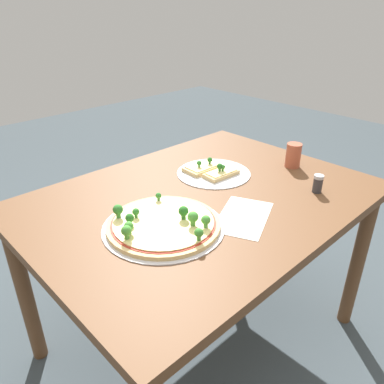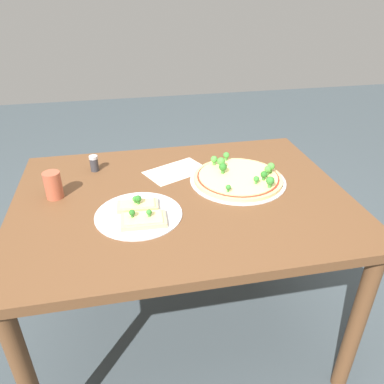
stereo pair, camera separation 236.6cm
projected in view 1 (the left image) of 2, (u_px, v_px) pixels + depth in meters
The scene contains 7 objects.
ground_plane at pixel (200, 335), 1.74m from camera, with size 8.00×8.00×0.00m, color #3D474C.
dining_table at pixel (202, 215), 1.44m from camera, with size 1.28×0.95×0.74m.
pizza_tray_whole at pixel (163, 224), 1.19m from camera, with size 0.39×0.39×0.07m.
pizza_tray_slice at pixel (212, 171), 1.57m from camera, with size 0.31×0.31×0.06m.
drinking_cup at pixel (293, 155), 1.62m from camera, with size 0.06×0.06×0.10m, color #AD5138.
condiment_shaker at pixel (318, 184), 1.41m from camera, with size 0.04×0.04×0.07m.
paper_menu at pixel (243, 217), 1.26m from camera, with size 0.26×0.16×0.00m, color silver.
Camera 1 is at (0.89, 0.87, 1.39)m, focal length 35.00 mm.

